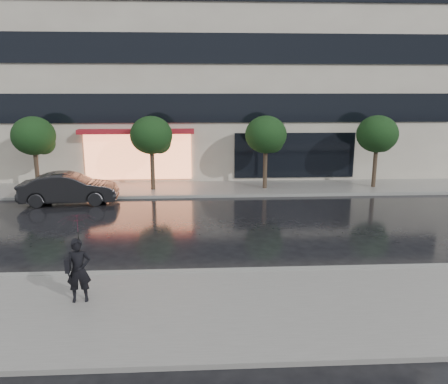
{
  "coord_description": "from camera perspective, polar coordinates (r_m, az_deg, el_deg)",
  "views": [
    {
      "loc": [
        -0.45,
        -12.92,
        5.25
      ],
      "look_at": [
        0.44,
        3.62,
        1.4
      ],
      "focal_mm": 35.0,
      "sensor_mm": 36.0,
      "label": 1
    }
  ],
  "objects": [
    {
      "name": "tree_mid_west",
      "position": [
        23.2,
        -9.31,
        7.16
      ],
      "size": [
        2.2,
        2.2,
        3.99
      ],
      "color": "#33261C",
      "rests_on": "ground"
    },
    {
      "name": "sidewalk_near",
      "position": [
        10.98,
        -0.39,
        -15.12
      ],
      "size": [
        60.0,
        4.5,
        0.12
      ],
      "primitive_type": "cube",
      "color": "slate",
      "rests_on": "ground"
    },
    {
      "name": "parked_car",
      "position": [
        21.9,
        -19.56,
        0.43
      ],
      "size": [
        4.58,
        1.88,
        1.47
      ],
      "primitive_type": "imported",
      "rotation": [
        0.0,
        0.0,
        1.64
      ],
      "color": "black",
      "rests_on": "ground"
    },
    {
      "name": "tree_mid_east",
      "position": [
        23.33,
        5.62,
        7.3
      ],
      "size": [
        2.2,
        2.2,
        3.99
      ],
      "color": "#33261C",
      "rests_on": "ground"
    },
    {
      "name": "ground",
      "position": [
        13.95,
        -1.03,
        -9.02
      ],
      "size": [
        120.0,
        120.0,
        0.0
      ],
      "primitive_type": "plane",
      "color": "black",
      "rests_on": "ground"
    },
    {
      "name": "pedestrian_with_umbrella",
      "position": [
        11.26,
        -18.53,
        -6.69
      ],
      "size": [
        0.98,
        1.0,
        2.25
      ],
      "rotation": [
        0.0,
        0.0,
        0.15
      ],
      "color": "black",
      "rests_on": "sidewalk_near"
    },
    {
      "name": "tree_far_east",
      "position": [
        24.95,
        19.48,
        6.99
      ],
      "size": [
        2.2,
        2.2,
        3.99
      ],
      "color": "#33261C",
      "rests_on": "ground"
    },
    {
      "name": "curb_far",
      "position": [
        22.04,
        -1.84,
        -0.51
      ],
      "size": [
        60.0,
        0.25,
        0.14
      ],
      "primitive_type": "cube",
      "color": "gray",
      "rests_on": "ground"
    },
    {
      "name": "sidewalk_far",
      "position": [
        23.74,
        -1.94,
        0.45
      ],
      "size": [
        60.0,
        3.5,
        0.12
      ],
      "primitive_type": "cube",
      "color": "slate",
      "rests_on": "ground"
    },
    {
      "name": "office_building",
      "position": [
        31.12,
        -2.39,
        20.0
      ],
      "size": [
        30.0,
        12.76,
        18.0
      ],
      "color": "beige",
      "rests_on": "ground"
    },
    {
      "name": "curb_near",
      "position": [
        13.0,
        -0.87,
        -10.39
      ],
      "size": [
        60.0,
        0.25,
        0.14
      ],
      "primitive_type": "cube",
      "color": "gray",
      "rests_on": "ground"
    },
    {
      "name": "tree_far_west",
      "position": [
        24.58,
        -23.45,
        6.58
      ],
      "size": [
        2.2,
        2.2,
        3.99
      ],
      "color": "#33261C",
      "rests_on": "ground"
    }
  ]
}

